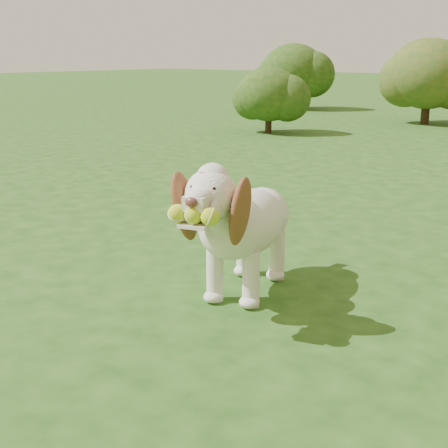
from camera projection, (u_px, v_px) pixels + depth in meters
The scene contains 5 objects.
ground at pixel (231, 258), 4.39m from camera, with size 80.00×80.00×0.00m, color #1D4313.
dog at pixel (241, 221), 3.61m from camera, with size 0.71×1.31×0.87m.
shrub_a at pixel (269, 94), 11.13m from camera, with size 1.13×1.13×1.17m.
shrub_b at pixel (429, 74), 12.46m from camera, with size 1.64×1.64×1.70m.
shrub_e at pixel (293, 71), 15.92m from camera, with size 1.59×1.59×1.65m.
Camera 1 is at (2.63, -3.24, 1.40)m, focal length 50.00 mm.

